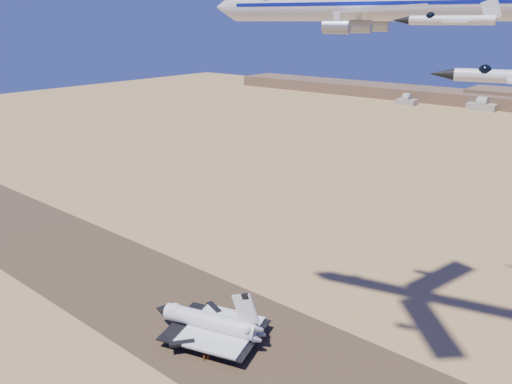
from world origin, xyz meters
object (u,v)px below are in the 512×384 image
Objects in this scene: chase_jet_a at (449,20)px; crew_a at (204,358)px; crew_c at (208,357)px; crew_b at (208,357)px; shuttle at (209,323)px; chase_jet_b at (512,76)px; carrier_747 at (368,5)px.

crew_a is at bearing 161.28° from chase_jet_a.
crew_b is at bearing -32.08° from crew_c.
shuttle is 2.71× the size of chase_jet_b.
chase_jet_b is (75.17, -30.35, 86.70)m from crew_b.
chase_jet_a is (68.08, -16.38, 88.07)m from shuttle.
chase_jet_a is at bearing 108.91° from chase_jet_b.
carrier_747 reaches higher than shuttle.
chase_jet_a reaches higher than shuttle.
carrier_747 is at bearing 113.68° from chase_jet_b.
chase_jet_a is at bearing -163.03° from crew_c.
shuttle is 123.14m from chase_jet_b.
chase_jet_b reaches higher than shuttle.
crew_c is 0.13× the size of chase_jet_b.
shuttle is 2.56× the size of chase_jet_a.
crew_a is 0.89× the size of crew_b.
shuttle reaches higher than crew_c.
chase_jet_a is (33.03, -38.58, -3.47)m from carrier_747.
carrier_747 is 52.84× the size of crew_a.
carrier_747 is 6.52× the size of chase_jet_b.
shuttle is at bearing -162.27° from carrier_747.
shuttle is at bearing 140.61° from chase_jet_b.
crew_a is at bearing -70.15° from shuttle.
crew_b is (-27.60, -30.35, -95.44)m from carrier_747.
crew_b is 110.46m from chase_jet_a.
chase_jet_a is 27.00m from chase_jet_b.
crew_c is (7.48, -8.20, -3.98)m from shuttle.
chase_jet_b is at bearing -66.54° from carrier_747.
shuttle reaches higher than crew_a.
crew_c is at bearing 143.63° from chase_jet_b.
shuttle is 21.19× the size of crew_c.
shuttle is 0.42× the size of carrier_747.
crew_a is at bearing -146.48° from carrier_747.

